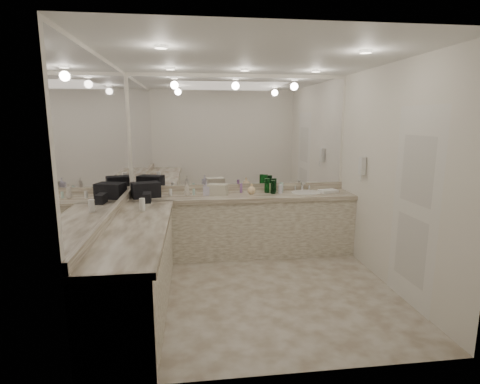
{
  "coord_description": "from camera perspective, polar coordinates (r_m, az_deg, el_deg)",
  "views": [
    {
      "loc": [
        -0.69,
        -4.04,
        1.96
      ],
      "look_at": [
        -0.13,
        0.4,
        1.09
      ],
      "focal_mm": 28.0,
      "sensor_mm": 36.0,
      "label": 1
    }
  ],
  "objects": [
    {
      "name": "floor",
      "position": [
        4.54,
        2.38,
        -14.58
      ],
      "size": [
        3.2,
        3.2,
        0.0
      ],
      "primitive_type": "plane",
      "color": "#BFB5A5",
      "rests_on": "ground"
    },
    {
      "name": "ceiling",
      "position": [
        4.15,
        2.68,
        19.88
      ],
      "size": [
        3.2,
        3.2,
        0.0
      ],
      "primitive_type": "plane",
      "color": "white",
      "rests_on": "floor"
    },
    {
      "name": "wall_back",
      "position": [
        5.62,
        -0.05,
        4.26
      ],
      "size": [
        3.2,
        0.02,
        2.6
      ],
      "primitive_type": "cube",
      "color": "white",
      "rests_on": "floor"
    },
    {
      "name": "wall_left",
      "position": [
        4.19,
        -19.6,
        1.3
      ],
      "size": [
        0.02,
        3.0,
        2.6
      ],
      "primitive_type": "cube",
      "color": "white",
      "rests_on": "floor"
    },
    {
      "name": "wall_right",
      "position": [
        4.69,
        22.19,
        2.1
      ],
      "size": [
        0.02,
        3.0,
        2.6
      ],
      "primitive_type": "cube",
      "color": "white",
      "rests_on": "floor"
    },
    {
      "name": "vanity_back_base",
      "position": [
        5.5,
        0.34,
        -5.25
      ],
      "size": [
        3.2,
        0.6,
        0.84
      ],
      "primitive_type": "cube",
      "color": "silver",
      "rests_on": "floor"
    },
    {
      "name": "vanity_back_top",
      "position": [
        5.38,
        0.36,
        -0.67
      ],
      "size": [
        3.2,
        0.64,
        0.06
      ],
      "primitive_type": "cube",
      "color": "beige",
      "rests_on": "vanity_back_base"
    },
    {
      "name": "vanity_left_base",
      "position": [
        4.09,
        -15.5,
        -11.55
      ],
      "size": [
        0.6,
        2.4,
        0.84
      ],
      "primitive_type": "cube",
      "color": "silver",
      "rests_on": "floor"
    },
    {
      "name": "vanity_left_top",
      "position": [
        3.94,
        -15.69,
        -5.48
      ],
      "size": [
        0.64,
        2.42,
        0.06
      ],
      "primitive_type": "cube",
      "color": "beige",
      "rests_on": "vanity_left_base"
    },
    {
      "name": "backsplash_back",
      "position": [
        5.65,
        -0.03,
        0.71
      ],
      "size": [
        3.2,
        0.04,
        0.1
      ],
      "primitive_type": "cube",
      "color": "beige",
      "rests_on": "vanity_back_top"
    },
    {
      "name": "backsplash_left",
      "position": [
        4.26,
        -19.03,
        -3.34
      ],
      "size": [
        0.04,
        3.0,
        0.1
      ],
      "primitive_type": "cube",
      "color": "beige",
      "rests_on": "vanity_left_top"
    },
    {
      "name": "mirror_back",
      "position": [
        5.57,
        -0.04,
        9.1
      ],
      "size": [
        3.12,
        0.01,
        1.55
      ],
      "primitive_type": "cube",
      "color": "white",
      "rests_on": "wall_back"
    },
    {
      "name": "mirror_left",
      "position": [
        4.14,
        -19.86,
        7.8
      ],
      "size": [
        0.01,
        2.92,
        1.55
      ],
      "primitive_type": "cube",
      "color": "white",
      "rests_on": "wall_left"
    },
    {
      "name": "sink",
      "position": [
        5.59,
        10.04,
        -0.14
      ],
      "size": [
        0.44,
        0.44,
        0.03
      ],
      "primitive_type": "cylinder",
      "color": "white",
      "rests_on": "vanity_back_top"
    },
    {
      "name": "faucet",
      "position": [
        5.77,
        9.46,
        0.98
      ],
      "size": [
        0.24,
        0.16,
        0.14
      ],
      "primitive_type": "cube",
      "color": "silver",
      "rests_on": "vanity_back_top"
    },
    {
      "name": "wall_phone",
      "position": [
        5.28,
        18.12,
        3.83
      ],
      "size": [
        0.06,
        0.1,
        0.24
      ],
      "primitive_type": "cube",
      "color": "white",
      "rests_on": "wall_right"
    },
    {
      "name": "door",
      "position": [
        4.31,
        25.02,
        -2.25
      ],
      "size": [
        0.02,
        0.82,
        2.1
      ],
      "primitive_type": "cube",
      "color": "white",
      "rests_on": "wall_right"
    },
    {
      "name": "black_toiletry_bag",
      "position": [
        5.33,
        -14.16,
        0.36
      ],
      "size": [
        0.43,
        0.34,
        0.21
      ],
      "primitive_type": "cube",
      "rotation": [
        0.0,
        0.0,
        0.31
      ],
      "color": "black",
      "rests_on": "vanity_back_top"
    },
    {
      "name": "black_bag_spill",
      "position": [
        5.02,
        -13.98,
        -0.8
      ],
      "size": [
        0.11,
        0.23,
        0.12
      ],
      "primitive_type": "cube",
      "rotation": [
        0.0,
        0.0,
        0.06
      ],
      "color": "black",
      "rests_on": "vanity_left_top"
    },
    {
      "name": "cream_cosmetic_case",
      "position": [
        5.34,
        -3.44,
        0.41
      ],
      "size": [
        0.31,
        0.24,
        0.16
      ],
      "primitive_type": "cube",
      "rotation": [
        0.0,
        0.0,
        -0.27
      ],
      "color": "beige",
      "rests_on": "vanity_back_top"
    },
    {
      "name": "hand_towel",
      "position": [
        5.67,
        13.31,
        0.15
      ],
      "size": [
        0.29,
        0.23,
        0.04
      ],
      "primitive_type": "cube",
      "rotation": [
        0.0,
        0.0,
        0.25
      ],
      "color": "white",
      "rests_on": "vanity_back_top"
    },
    {
      "name": "lotion_left",
      "position": [
        4.55,
        -14.68,
        -1.8
      ],
      "size": [
        0.07,
        0.07,
        0.16
      ],
      "primitive_type": "cylinder",
      "color": "white",
      "rests_on": "vanity_left_top"
    },
    {
      "name": "soap_bottle_a",
      "position": [
        5.34,
        -8.11,
        0.53
      ],
      "size": [
        0.09,
        0.09,
        0.2
      ],
      "primitive_type": "imported",
      "rotation": [
        0.0,
        0.0,
        -0.21
      ],
      "color": "beige",
      "rests_on": "vanity_back_top"
    },
    {
      "name": "soap_bottle_b",
      "position": [
        5.31,
        -5.17,
        0.54
      ],
      "size": [
        0.1,
        0.1,
        0.2
      ],
      "primitive_type": "imported",
      "rotation": [
        0.0,
        0.0,
        -0.07
      ],
      "color": "silver",
      "rests_on": "vanity_back_top"
    },
    {
      "name": "soap_bottle_c",
      "position": [
        5.41,
        1.77,
        0.52
      ],
      "size": [
        0.12,
        0.12,
        0.15
      ],
      "primitive_type": "imported",
      "rotation": [
        0.0,
        0.0,
        0.01
      ],
      "color": "#FCD89F",
      "rests_on": "vanity_back_top"
    },
    {
      "name": "green_bottle_0",
      "position": [
        5.59,
        5.1,
        1.04
      ],
      "size": [
        0.07,
        0.07,
        0.19
      ],
      "primitive_type": "cylinder",
      "color": "#0B5719",
      "rests_on": "vanity_back_top"
    },
    {
      "name": "green_bottle_1",
      "position": [
        5.58,
        5.2,
        1.06
      ],
      "size": [
        0.07,
        0.07,
        0.2
      ],
      "primitive_type": "cylinder",
      "color": "#0B5719",
      "rests_on": "vanity_back_top"
    },
    {
      "name": "green_bottle_2",
      "position": [
        5.51,
        4.13,
        0.99
      ],
      "size": [
        0.07,
        0.07,
        0.21
      ],
      "primitive_type": "cylinder",
      "color": "#0B5719",
      "rests_on": "vanity_back_top"
    },
    {
      "name": "green_bottle_3",
      "position": [
        5.45,
        5.06,
        0.78
      ],
      "size": [
        0.07,
        0.07,
        0.19
      ],
      "primitive_type": "cylinder",
      "color": "#0B5719",
      "rests_on": "vanity_back_top"
    },
    {
      "name": "amenity_bottle_0",
      "position": [
        5.35,
        -4.06,
        0.23
      ],
      "size": [
        0.06,
        0.06,
        0.12
      ],
      "primitive_type": "cylinder",
      "color": "#9966B2",
      "rests_on": "vanity_back_top"
    },
    {
      "name": "amenity_bottle_1",
      "position": [
        5.49,
        0.17,
        0.6
      ],
      "size": [
        0.04,
        0.04,
        0.14
      ],
      "primitive_type": "cylinder",
      "color": "#9966B2",
      "rests_on": "vanity_back_top"
    },
    {
      "name": "amenity_bottle_2",
      "position": [
        5.38,
        -7.06,
        0.03
      ],
      "size": [
        0.04,
        0.04,
        0.09
      ],
      "primitive_type": "cylinder",
      "color": "silver",
      "rests_on": "vanity_back_top"
    },
    {
      "name": "amenity_bottle_3",
      "position": [
        5.34,
        -10.53,
        -0.07
      ],
      "size": [
        0.04,
        0.04,
        0.1
      ],
      "primitive_type": "cylinder",
      "color": "white",
      "rests_on": "vanity_back_top"
    },
    {
      "name": "amenity_bottle_4",
      "position": [
        5.48,
        6.17,
        0.45
      ],
      "size": [
        0.06,
        0.06,
        0.12
      ],
      "primitive_type": "cylinder",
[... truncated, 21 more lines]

